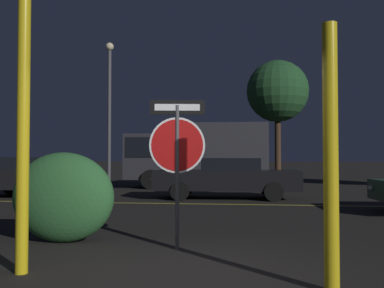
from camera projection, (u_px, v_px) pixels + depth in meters
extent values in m
plane|color=black|center=(176.00, 276.00, 4.93)|extent=(260.00, 260.00, 0.00)
cube|color=gold|center=(217.00, 204.00, 12.47)|extent=(34.46, 0.12, 0.01)
cylinder|color=#4C4C51|center=(177.00, 177.00, 6.39)|extent=(0.06, 0.06, 2.16)
cylinder|color=white|center=(177.00, 145.00, 6.41)|extent=(0.83, 0.14, 0.84)
cylinder|color=#B71414|center=(177.00, 145.00, 6.41)|extent=(0.77, 0.14, 0.78)
cube|color=black|center=(177.00, 107.00, 6.43)|extent=(0.82, 0.15, 0.22)
cube|color=white|center=(177.00, 107.00, 6.43)|extent=(0.68, 0.14, 0.10)
cylinder|color=yellow|center=(23.00, 130.00, 5.09)|extent=(0.15, 0.15, 3.39)
cylinder|color=yellow|center=(331.00, 156.00, 4.39)|extent=(0.15, 0.15, 2.77)
ellipsoid|color=#2D6633|center=(63.00, 197.00, 6.91)|extent=(1.69, 0.80, 1.45)
cube|color=black|center=(35.00, 178.00, 14.76)|extent=(4.26, 1.97, 0.67)
cube|color=black|center=(32.00, 163.00, 14.79)|extent=(1.74, 1.60, 0.40)
cylinder|color=black|center=(80.00, 187.00, 15.50)|extent=(0.61, 0.23, 0.60)
cylinder|color=black|center=(62.00, 190.00, 13.80)|extent=(0.61, 0.23, 0.60)
cylinder|color=black|center=(11.00, 186.00, 15.70)|extent=(0.61, 0.23, 0.60)
sphere|color=#F4EFCC|center=(100.00, 177.00, 15.15)|extent=(0.14, 0.14, 0.14)
sphere|color=#F4EFCC|center=(90.00, 179.00, 14.05)|extent=(0.14, 0.14, 0.14)
cube|color=black|center=(226.00, 180.00, 14.25)|extent=(4.80, 2.09, 0.63)
cube|color=black|center=(231.00, 164.00, 14.26)|extent=(1.96, 1.70, 0.41)
cylinder|color=black|center=(180.00, 191.00, 13.46)|extent=(0.61, 0.23, 0.60)
cylinder|color=black|center=(185.00, 187.00, 15.26)|extent=(0.61, 0.23, 0.60)
cylinder|color=black|center=(274.00, 192.00, 13.23)|extent=(0.61, 0.23, 0.60)
cylinder|color=black|center=(268.00, 188.00, 15.03)|extent=(0.61, 0.23, 0.60)
sphere|color=#F4EFCC|center=(153.00, 179.00, 13.86)|extent=(0.14, 0.14, 0.14)
sphere|color=#F4EFCC|center=(158.00, 178.00, 15.03)|extent=(0.14, 0.14, 0.14)
sphere|color=#F4EFCC|center=(371.00, 188.00, 10.95)|extent=(0.14, 0.14, 0.14)
cube|color=#2D2D33|center=(154.00, 157.00, 19.46)|extent=(2.46, 2.30, 2.00)
cube|color=black|center=(154.00, 148.00, 19.47)|extent=(2.23, 2.34, 0.88)
cube|color=#2D2D33|center=(223.00, 151.00, 19.21)|extent=(3.97, 2.50, 2.46)
cylinder|color=black|center=(151.00, 179.00, 18.30)|extent=(0.85, 0.31, 0.84)
cylinder|color=black|center=(159.00, 177.00, 20.55)|extent=(0.85, 0.31, 0.84)
cylinder|color=black|center=(239.00, 180.00, 17.99)|extent=(0.85, 0.31, 0.84)
cylinder|color=black|center=(238.00, 177.00, 20.24)|extent=(0.85, 0.31, 0.84)
cylinder|color=#4C4C51|center=(109.00, 119.00, 19.03)|extent=(0.16, 0.16, 6.14)
sphere|color=#F9E5B2|center=(110.00, 47.00, 19.13)|extent=(0.36, 0.36, 0.36)
cylinder|color=#422D1E|center=(278.00, 148.00, 22.74)|extent=(0.32, 0.32, 3.72)
sphere|color=#235128|center=(277.00, 91.00, 22.84)|extent=(3.29, 3.29, 3.29)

